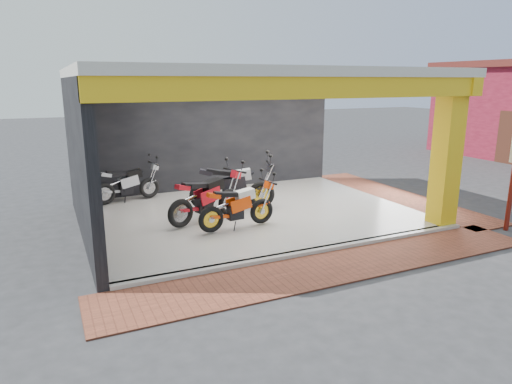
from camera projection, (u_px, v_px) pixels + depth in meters
ground at (289, 238)px, 10.18m from camera, size 80.00×80.00×0.00m
showroom_floor at (252, 213)px, 11.93m from camera, size 8.00×6.00×0.10m
showroom_ceiling at (252, 73)px, 11.09m from camera, size 8.40×6.40×0.20m
back_wall at (211, 136)px, 14.27m from camera, size 8.20×0.20×3.50m
left_wall at (80, 160)px, 9.86m from camera, size 0.20×6.20×3.50m
corner_column at (447, 155)px, 10.63m from camera, size 0.50×0.50×3.50m
header_beam_front at (318, 88)px, 8.52m from camera, size 8.40×0.30×0.40m
header_beam_right at (382, 85)px, 12.79m from camera, size 0.30×6.40×0.40m
floor_kerb at (313, 251)px, 9.27m from camera, size 8.00×0.20×0.10m
paver_front at (335, 267)px, 8.59m from camera, size 9.00×1.40×0.03m
paver_right at (395, 196)px, 13.90m from camera, size 1.40×7.00×0.03m
moto_hero at (262, 199)px, 10.72m from camera, size 2.10×0.95×1.24m
moto_row_a at (261, 182)px, 12.05m from camera, size 2.54×1.63×1.46m
moto_row_b at (229, 189)px, 11.37m from camera, size 2.41×1.51×1.38m
moto_row_d at (149, 178)px, 13.11m from camera, size 2.09×1.08×1.22m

